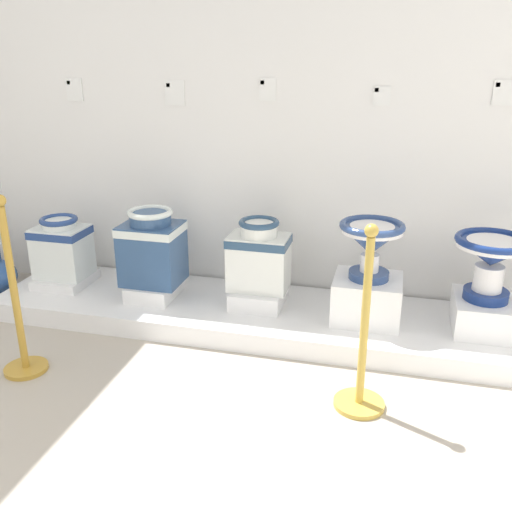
{
  "coord_description": "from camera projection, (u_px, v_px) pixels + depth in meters",
  "views": [
    {
      "loc": [
        2.9,
        -0.79,
        1.64
      ],
      "look_at": [
        2.1,
        2.37,
        0.47
      ],
      "focal_mm": 39.34,
      "sensor_mm": 36.0,
      "label": 1
    }
  ],
  "objects": [
    {
      "name": "antique_toilet_central_ornate",
      "position": [
        371.0,
        240.0,
        3.23
      ],
      "size": [
        0.38,
        0.38,
        0.34
      ],
      "color": "navy",
      "rests_on": "plinth_block_central_ornate"
    },
    {
      "name": "stanchion_post_near_left",
      "position": [
        18.0,
        318.0,
        2.98
      ],
      "size": [
        0.23,
        0.23,
        0.99
      ],
      "color": "#BD8D31",
      "rests_on": "ground_plane"
    },
    {
      "name": "wall_back",
      "position": [
        273.0,
        72.0,
        3.49
      ],
      "size": [
        4.39,
        0.06,
        3.07
      ],
      "primitive_type": "cube",
      "color": "white",
      "rests_on": "ground_plane"
    },
    {
      "name": "ground_plane",
      "position": [
        155.0,
        504.0,
        2.18
      ],
      "size": [
        6.19,
        5.57,
        0.02
      ],
      "primitive_type": "cube",
      "color": "#B2A899"
    },
    {
      "name": "antique_toilet_rightmost",
      "position": [
        492.0,
        256.0,
        3.12
      ],
      "size": [
        0.42,
        0.42,
        0.37
      ],
      "color": "navy",
      "rests_on": "plinth_block_rightmost"
    },
    {
      "name": "plinth_block_leftmost",
      "position": [
        66.0,
        279.0,
        3.91
      ],
      "size": [
        0.34,
        0.37,
        0.06
      ],
      "primitive_type": "cube",
      "color": "white",
      "rests_on": "display_platform"
    },
    {
      "name": "info_placard_fifth",
      "position": [
        504.0,
        92.0,
        3.18
      ],
      "size": [
        0.13,
        0.01,
        0.14
      ],
      "color": "white"
    },
    {
      "name": "stanchion_post_near_right",
      "position": [
        362.0,
        356.0,
        2.68
      ],
      "size": [
        0.25,
        0.25,
        0.94
      ],
      "color": "gold",
      "rests_on": "ground_plane"
    },
    {
      "name": "antique_toilet_squat_floral",
      "position": [
        152.0,
        246.0,
        3.61
      ],
      "size": [
        0.38,
        0.32,
        0.49
      ],
      "color": "#33537F",
      "rests_on": "plinth_block_squat_floral"
    },
    {
      "name": "plinth_block_squat_floral",
      "position": [
        155.0,
        289.0,
        3.71
      ],
      "size": [
        0.29,
        0.37,
        0.1
      ],
      "primitive_type": "cube",
      "color": "white",
      "rests_on": "display_platform"
    },
    {
      "name": "display_platform",
      "position": [
        256.0,
        315.0,
        3.6
      ],
      "size": [
        3.42,
        0.77,
        0.13
      ],
      "primitive_type": "cube",
      "color": "white",
      "rests_on": "ground_plane"
    },
    {
      "name": "info_placard_second",
      "position": [
        175.0,
        93.0,
        3.66
      ],
      "size": [
        0.14,
        0.01,
        0.16
      ],
      "color": "white"
    },
    {
      "name": "info_placard_first",
      "position": [
        74.0,
        89.0,
        3.83
      ],
      "size": [
        0.12,
        0.01,
        0.15
      ],
      "color": "white"
    },
    {
      "name": "info_placard_fourth",
      "position": [
        382.0,
        96.0,
        3.35
      ],
      "size": [
        0.1,
        0.01,
        0.11
      ],
      "color": "white"
    },
    {
      "name": "plinth_block_rightmost",
      "position": [
        483.0,
        314.0,
        3.24
      ],
      "size": [
        0.33,
        0.39,
        0.19
      ],
      "primitive_type": "cube",
      "color": "white",
      "rests_on": "display_platform"
    },
    {
      "name": "plinth_block_tall_cobalt",
      "position": [
        259.0,
        296.0,
        3.59
      ],
      "size": [
        0.32,
        0.35,
        0.11
      ],
      "primitive_type": "cube",
      "color": "white",
      "rests_on": "display_platform"
    },
    {
      "name": "antique_toilet_leftmost",
      "position": [
        62.0,
        246.0,
        3.83
      ],
      "size": [
        0.35,
        0.28,
        0.42
      ],
      "color": "white",
      "rests_on": "plinth_block_leftmost"
    },
    {
      "name": "antique_toilet_tall_cobalt",
      "position": [
        259.0,
        255.0,
        3.49
      ],
      "size": [
        0.38,
        0.26,
        0.45
      ],
      "color": "white",
      "rests_on": "plinth_block_tall_cobalt"
    },
    {
      "name": "info_placard_third",
      "position": [
        267.0,
        89.0,
        3.5
      ],
      "size": [
        0.11,
        0.01,
        0.14
      ],
      "color": "white"
    },
    {
      "name": "plinth_block_central_ornate",
      "position": [
        367.0,
        299.0,
        3.36
      ],
      "size": [
        0.4,
        0.37,
        0.27
      ],
      "primitive_type": "cube",
      "color": "white",
      "rests_on": "display_platform"
    }
  ]
}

